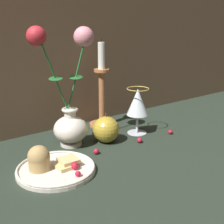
% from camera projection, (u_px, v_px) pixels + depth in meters
% --- Properties ---
extents(ground_plane, '(2.40, 2.40, 0.00)m').
position_uv_depth(ground_plane, '(113.00, 147.00, 0.95)').
color(ground_plane, '#232D23').
rests_on(ground_plane, ground).
extents(vase, '(0.20, 0.10, 0.36)m').
position_uv_depth(vase, '(69.00, 104.00, 0.93)').
color(vase, silver).
rests_on(vase, ground_plane).
extents(plate_with_pastries, '(0.20, 0.20, 0.07)m').
position_uv_depth(plate_with_pastries, '(52.00, 166.00, 0.79)').
color(plate_with_pastries, silver).
rests_on(plate_with_pastries, ground_plane).
extents(wine_glass, '(0.07, 0.07, 0.16)m').
position_uv_depth(wine_glass, '(138.00, 104.00, 1.03)').
color(wine_glass, silver).
rests_on(wine_glass, ground_plane).
extents(candlestick, '(0.09, 0.09, 0.31)m').
position_uv_depth(candlestick, '(102.00, 95.00, 1.10)').
color(candlestick, '#B77042').
rests_on(candlestick, ground_plane).
extents(apple_beside_vase, '(0.08, 0.08, 0.10)m').
position_uv_depth(apple_beside_vase, '(106.00, 129.00, 0.98)').
color(apple_beside_vase, '#B2932D').
rests_on(apple_beside_vase, ground_plane).
extents(berry_near_plate, '(0.02, 0.02, 0.02)m').
position_uv_depth(berry_near_plate, '(170.00, 132.00, 1.05)').
color(berry_near_plate, '#AD192D').
rests_on(berry_near_plate, ground_plane).
extents(berry_front_center, '(0.02, 0.02, 0.02)m').
position_uv_depth(berry_front_center, '(140.00, 140.00, 0.98)').
color(berry_front_center, '#AD192D').
rests_on(berry_front_center, ground_plane).
extents(berry_by_glass_stem, '(0.02, 0.02, 0.02)m').
position_uv_depth(berry_by_glass_stem, '(96.00, 151.00, 0.90)').
color(berry_by_glass_stem, '#AD192D').
rests_on(berry_by_glass_stem, ground_plane).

